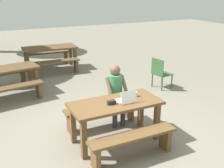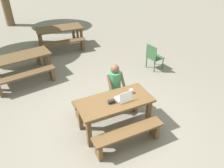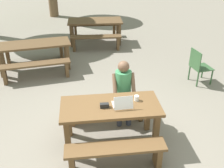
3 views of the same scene
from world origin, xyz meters
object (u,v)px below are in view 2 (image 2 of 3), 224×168
(picnic_table_mid, at_px, (18,60))
(person_seated, at_px, (115,84))
(laptop, at_px, (124,98))
(picnic_table_rear, at_px, (60,31))
(coffee_mug, at_px, (131,91))
(small_pouch, at_px, (111,102))
(picnic_table_front, at_px, (115,105))
(plastic_chair, at_px, (154,57))

(picnic_table_mid, bearing_deg, person_seated, -61.76)
(laptop, xyz_separation_m, picnic_table_rear, (-0.10, 5.14, -0.16))
(coffee_mug, bearing_deg, laptop, -150.08)
(picnic_table_rear, bearing_deg, small_pouch, -89.92)
(picnic_table_front, distance_m, small_pouch, 0.20)
(laptop, relative_size, person_seated, 0.25)
(laptop, distance_m, coffee_mug, 0.30)
(coffee_mug, xyz_separation_m, person_seated, (-0.14, 0.50, -0.08))
(coffee_mug, relative_size, picnic_table_mid, 0.05)
(person_seated, relative_size, plastic_chair, 1.46)
(laptop, distance_m, plastic_chair, 2.96)
(person_seated, height_order, plastic_chair, person_seated)
(picnic_table_front, bearing_deg, picnic_table_mid, 117.37)
(person_seated, height_order, picnic_table_rear, person_seated)
(laptop, bearing_deg, picnic_table_rear, -91.20)
(picnic_table_front, distance_m, laptop, 0.27)
(picnic_table_front, relative_size, picnic_table_mid, 0.82)
(small_pouch, bearing_deg, laptop, -1.85)
(coffee_mug, height_order, plastic_chair, coffee_mug)
(coffee_mug, bearing_deg, small_pouch, -165.59)
(picnic_table_rear, bearing_deg, coffee_mug, -83.68)
(coffee_mug, bearing_deg, picnic_table_front, -168.68)
(picnic_table_front, xyz_separation_m, picnic_table_mid, (-1.66, 3.20, -0.02))
(laptop, distance_m, picnic_table_rear, 5.15)
(picnic_table_rear, bearing_deg, picnic_table_mid, -130.53)
(picnic_table_front, xyz_separation_m, picnic_table_rear, (0.08, 5.08, 0.02))
(picnic_table_mid, distance_m, picnic_table_rear, 2.56)
(laptop, xyz_separation_m, plastic_chair, (2.17, 1.99, -0.37))
(person_seated, bearing_deg, laptop, -100.64)
(laptop, bearing_deg, picnic_table_mid, -62.88)
(person_seated, distance_m, picnic_table_mid, 3.26)
(picnic_table_front, bearing_deg, person_seated, 62.60)
(picnic_table_front, height_order, plastic_chair, plastic_chair)
(laptop, relative_size, picnic_table_rear, 0.17)
(small_pouch, bearing_deg, person_seated, 57.48)
(picnic_table_front, xyz_separation_m, plastic_chair, (2.35, 1.92, -0.19))
(picnic_table_front, bearing_deg, plastic_chair, 39.27)
(small_pouch, xyz_separation_m, person_seated, (0.41, 0.64, -0.07))
(plastic_chair, bearing_deg, person_seated, 113.72)
(small_pouch, height_order, coffee_mug, coffee_mug)
(picnic_table_front, xyz_separation_m, person_seated, (0.31, 0.59, 0.09))
(plastic_chair, distance_m, picnic_table_mid, 4.21)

